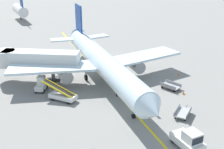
# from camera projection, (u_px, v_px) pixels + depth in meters

# --- Properties ---
(ground_plane) EXTENTS (300.00, 300.00, 0.00)m
(ground_plane) POSITION_uv_depth(u_px,v_px,m) (126.00, 114.00, 37.08)
(ground_plane) COLOR gray
(taxi_line_yellow) EXTENTS (10.17, 79.43, 0.01)m
(taxi_line_yellow) POSITION_uv_depth(u_px,v_px,m) (119.00, 96.00, 41.94)
(taxi_line_yellow) COLOR yellow
(taxi_line_yellow) RESTS_ON ground
(airliner) EXTENTS (28.39, 35.32, 10.10)m
(airliner) POSITION_uv_depth(u_px,v_px,m) (102.00, 61.00, 45.41)
(airliner) COLOR silver
(airliner) RESTS_ON ground
(jet_bridge) EXTENTS (12.08, 9.13, 4.85)m
(jet_bridge) POSITION_uv_depth(u_px,v_px,m) (32.00, 59.00, 45.93)
(jet_bridge) COLOR silver
(jet_bridge) RESTS_ON ground
(pushback_tug) EXTENTS (1.95, 3.63, 2.20)m
(pushback_tug) POSITION_uv_depth(u_px,v_px,m) (189.00, 140.00, 30.16)
(pushback_tug) COLOR silver
(pushback_tug) RESTS_ON ground
(baggage_tug_near_wing) EXTENTS (2.36, 2.73, 2.10)m
(baggage_tug_near_wing) POSITION_uv_depth(u_px,v_px,m) (41.00, 84.00, 43.41)
(baggage_tug_near_wing) COLOR silver
(baggage_tug_near_wing) RESTS_ON ground
(belt_loader_forward_hold) EXTENTS (4.01, 4.74, 2.59)m
(belt_loader_forward_hold) POSITION_uv_depth(u_px,v_px,m) (62.00, 95.00, 40.43)
(belt_loader_forward_hold) COLOR silver
(belt_loader_forward_hold) RESTS_ON ground
(baggage_cart_loaded) EXTENTS (3.54, 2.88, 0.94)m
(baggage_cart_loaded) POSITION_uv_depth(u_px,v_px,m) (183.00, 112.00, 36.55)
(baggage_cart_loaded) COLOR #A5A5A8
(baggage_cart_loaded) RESTS_ON ground
(baggage_cart_empty_trailing) EXTENTS (2.37, 3.82, 0.94)m
(baggage_cart_empty_trailing) POSITION_uv_depth(u_px,v_px,m) (171.00, 86.00, 43.99)
(baggage_cart_empty_trailing) COLOR #A5A5A8
(baggage_cart_empty_trailing) RESTS_ON ground
(ground_crew_marshaller) EXTENTS (0.36, 0.24, 1.70)m
(ground_crew_marshaller) POSITION_uv_depth(u_px,v_px,m) (153.00, 107.00, 37.00)
(ground_crew_marshaller) COLOR #26262D
(ground_crew_marshaller) RESTS_ON ground
(ground_crew_wing_walker) EXTENTS (0.36, 0.24, 1.70)m
(ground_crew_wing_walker) POSITION_uv_depth(u_px,v_px,m) (117.00, 90.00, 41.48)
(ground_crew_wing_walker) COLOR #26262D
(ground_crew_wing_walker) RESTS_ON ground
(safety_cone_nose_left) EXTENTS (0.36, 0.36, 0.44)m
(safety_cone_nose_left) POSITION_uv_depth(u_px,v_px,m) (68.00, 83.00, 45.71)
(safety_cone_nose_left) COLOR orange
(safety_cone_nose_left) RESTS_ON ground
(safety_cone_nose_right) EXTENTS (0.36, 0.36, 0.44)m
(safety_cone_nose_right) POSITION_uv_depth(u_px,v_px,m) (179.00, 74.00, 48.99)
(safety_cone_nose_right) COLOR orange
(safety_cone_nose_right) RESTS_ON ground
(safety_cone_wingtip_left) EXTENTS (0.36, 0.36, 0.44)m
(safety_cone_wingtip_left) POSITION_uv_depth(u_px,v_px,m) (105.00, 75.00, 48.78)
(safety_cone_wingtip_left) COLOR orange
(safety_cone_wingtip_left) RESTS_ON ground
(safety_cone_wingtip_right) EXTENTS (0.36, 0.36, 0.44)m
(safety_cone_wingtip_right) POSITION_uv_depth(u_px,v_px,m) (184.00, 93.00, 42.33)
(safety_cone_wingtip_right) COLOR orange
(safety_cone_wingtip_right) RESTS_ON ground
(distant_aircraft_far_left) EXTENTS (3.00, 10.10, 8.80)m
(distant_aircraft_far_left) POSITION_uv_depth(u_px,v_px,m) (20.00, 10.00, 90.08)
(distant_aircraft_far_left) COLOR silver
(distant_aircraft_far_left) RESTS_ON ground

